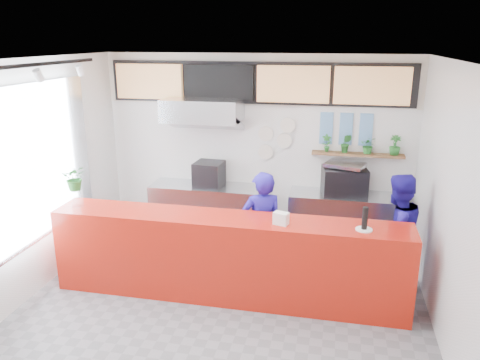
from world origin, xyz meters
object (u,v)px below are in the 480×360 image
Objects in this scene: espresso_machine at (344,181)px; staff_center at (262,228)px; service_counter at (227,258)px; staff_right at (395,233)px; pepper_mill at (365,218)px; panini_oven at (209,174)px.

staff_center reaches higher than espresso_machine.
staff_right reaches higher than service_counter.
staff_center is (-1.06, -1.33, -0.32)m from espresso_machine.
pepper_mill reaches higher than service_counter.
panini_oven is (-0.73, 1.80, 0.55)m from service_counter.
panini_oven reaches higher than service_counter.
staff_right reaches higher than pepper_mill.
staff_center is 1.46m from pepper_mill.
staff_right reaches higher than espresso_machine.
panini_oven is 0.67× the size of espresso_machine.
espresso_machine is 1.73m from staff_center.
service_counter is 2.86× the size of staff_center.
staff_right is (0.66, -1.16, -0.31)m from espresso_machine.
espresso_machine reaches higher than panini_oven.
service_counter is 1.79m from pepper_mill.
pepper_mill is (0.22, -1.86, 0.14)m from espresso_machine.
espresso_machine reaches higher than service_counter.
staff_right is at bearing 17.06° from service_counter.
espresso_machine is (2.16, 0.00, 0.01)m from panini_oven.
service_counter is 10.16× the size of panini_oven.
espresso_machine is (1.42, 1.80, 0.56)m from service_counter.
panini_oven is 3.06m from staff_right.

